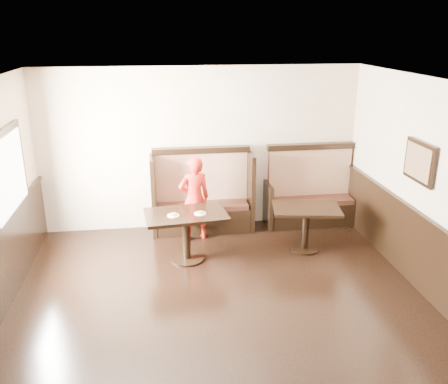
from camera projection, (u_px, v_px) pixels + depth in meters
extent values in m
plane|color=black|center=(231.00, 344.00, 5.36)|extent=(7.00, 7.00, 0.00)
plane|color=beige|center=(201.00, 149.00, 8.17)|extent=(5.50, 0.00, 5.50)
plane|color=white|center=(233.00, 94.00, 4.44)|extent=(7.00, 7.00, 0.00)
cube|color=black|center=(7.00, 174.00, 6.27)|extent=(0.05, 1.50, 1.20)
cube|color=white|center=(10.00, 174.00, 6.27)|extent=(0.01, 1.30, 1.00)
cube|color=black|center=(420.00, 162.00, 6.28)|extent=(0.04, 0.70, 0.55)
cube|color=olive|center=(418.00, 162.00, 6.28)|extent=(0.01, 0.60, 0.45)
cube|color=black|center=(203.00, 219.00, 8.30)|extent=(1.60, 0.50, 0.42)
cube|color=#361A11|center=(203.00, 206.00, 8.22)|extent=(1.54, 0.46, 0.09)
cube|color=#54101B|center=(201.00, 178.00, 8.27)|extent=(1.60, 0.12, 0.92)
cube|color=black|center=(201.00, 150.00, 8.11)|extent=(1.68, 0.16, 0.10)
cube|color=black|center=(153.00, 194.00, 8.13)|extent=(0.07, 0.72, 1.36)
cube|color=black|center=(250.00, 190.00, 8.35)|extent=(0.07, 0.72, 1.36)
cube|color=black|center=(310.00, 213.00, 8.56)|extent=(1.50, 0.50, 0.42)
cube|color=#361A11|center=(311.00, 200.00, 8.48)|extent=(1.44, 0.46, 0.09)
cube|color=#54101B|center=(309.00, 173.00, 8.53)|extent=(1.50, 0.12, 0.92)
cube|color=black|center=(311.00, 146.00, 8.36)|extent=(1.58, 0.16, 0.10)
cube|color=black|center=(267.00, 204.00, 8.49)|extent=(0.07, 0.72, 0.80)
cube|color=black|center=(351.00, 199.00, 8.69)|extent=(0.07, 0.72, 0.80)
cube|color=black|center=(186.00, 215.00, 7.07)|extent=(1.27, 0.87, 0.05)
cylinder|color=black|center=(187.00, 238.00, 7.19)|extent=(0.12, 0.12, 0.70)
cylinder|color=black|center=(187.00, 258.00, 7.31)|extent=(0.52, 0.52, 0.03)
cube|color=black|center=(307.00, 209.00, 7.43)|extent=(1.13, 0.84, 0.05)
cylinder|color=black|center=(305.00, 230.00, 7.55)|extent=(0.11, 0.11, 0.66)
cylinder|color=black|center=(304.00, 248.00, 7.65)|extent=(0.49, 0.49, 0.03)
imported|color=red|center=(194.00, 199.00, 7.79)|extent=(0.58, 0.44, 1.44)
cylinder|color=white|center=(173.00, 215.00, 6.96)|extent=(0.18, 0.18, 0.01)
cylinder|color=tan|center=(173.00, 215.00, 6.96)|extent=(0.11, 0.11, 0.01)
cylinder|color=#EABA54|center=(173.00, 214.00, 6.96)|extent=(0.10, 0.10, 0.01)
cylinder|color=white|center=(200.00, 213.00, 7.04)|extent=(0.18, 0.18, 0.01)
cylinder|color=tan|center=(200.00, 213.00, 7.03)|extent=(0.11, 0.11, 0.01)
cylinder|color=#EABA54|center=(200.00, 212.00, 7.03)|extent=(0.10, 0.10, 0.01)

